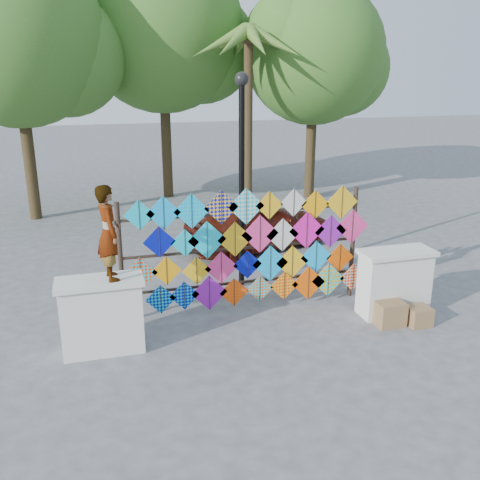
% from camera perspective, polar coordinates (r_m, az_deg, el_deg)
% --- Properties ---
extents(ground, '(80.00, 80.00, 0.00)m').
position_cam_1_polar(ground, '(9.96, 1.63, -9.10)').
color(ground, gray).
rests_on(ground, ground).
extents(parapet_left, '(1.40, 0.65, 1.28)m').
position_cam_1_polar(parapet_left, '(9.14, -14.51, -7.77)').
color(parapet_left, silver).
rests_on(parapet_left, ground).
extents(parapet_right, '(1.40, 0.65, 1.28)m').
position_cam_1_polar(parapet_right, '(10.59, 16.14, -4.31)').
color(parapet_right, silver).
rests_on(parapet_right, ground).
extents(kite_rack, '(4.91, 0.24, 2.43)m').
position_cam_1_polar(kite_rack, '(10.17, 1.26, -1.01)').
color(kite_rack, '#2D2119').
rests_on(kite_rack, ground).
extents(tree_west, '(5.85, 5.20, 8.01)m').
position_cam_1_polar(tree_west, '(17.63, -22.55, 19.33)').
color(tree_west, '#3F311B').
rests_on(tree_west, ground).
extents(tree_mid, '(6.30, 5.60, 8.61)m').
position_cam_1_polar(tree_mid, '(19.76, -8.03, 21.26)').
color(tree_mid, '#3F311B').
rests_on(tree_mid, ground).
extents(tree_east, '(5.40, 4.80, 7.42)m').
position_cam_1_polar(tree_east, '(19.62, 8.15, 18.98)').
color(tree_east, '#3F311B').
rests_on(tree_east, ground).
extents(palm_tree, '(3.62, 3.62, 5.83)m').
position_cam_1_polar(palm_tree, '(17.20, 0.90, 19.23)').
color(palm_tree, '#3F311B').
rests_on(palm_tree, ground).
extents(vendor_woman, '(0.45, 0.61, 1.54)m').
position_cam_1_polar(vendor_woman, '(8.64, -13.83, 0.76)').
color(vendor_woman, '#99999E').
rests_on(vendor_woman, parapet_left).
extents(sedan, '(4.20, 2.66, 1.33)m').
position_cam_1_polar(sedan, '(13.93, 1.97, 1.75)').
color(sedan, '#50170D').
rests_on(sedan, ground).
extents(lamppost, '(0.28, 0.28, 4.46)m').
position_cam_1_polar(lamppost, '(11.05, 0.17, 8.32)').
color(lamppost, black).
rests_on(lamppost, ground).
extents(cardboard_box_near, '(0.51, 0.45, 0.45)m').
position_cam_1_polar(cardboard_box_near, '(10.28, 15.59, -7.50)').
color(cardboard_box_near, olive).
rests_on(cardboard_box_near, ground).
extents(cardboard_box_far, '(0.41, 0.38, 0.35)m').
position_cam_1_polar(cardboard_box_far, '(10.45, 18.50, -7.69)').
color(cardboard_box_far, olive).
rests_on(cardboard_box_far, ground).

